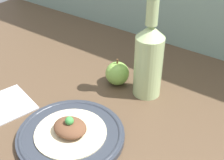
% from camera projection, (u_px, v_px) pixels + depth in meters
% --- Properties ---
extents(ground_plane, '(1.80, 1.10, 0.04)m').
position_uv_depth(ground_plane, '(90.00, 132.00, 0.81)').
color(ground_plane, brown).
extents(plate, '(0.26, 0.26, 0.02)m').
position_uv_depth(plate, '(71.00, 135.00, 0.76)').
color(plate, '#2D333D').
rests_on(plate, ground_plane).
extents(plated_food, '(0.18, 0.18, 0.05)m').
position_uv_depth(plated_food, '(70.00, 129.00, 0.75)').
color(plated_food, beige).
rests_on(plated_food, plate).
extents(cider_bottle, '(0.08, 0.08, 0.31)m').
position_uv_depth(cider_bottle, '(149.00, 58.00, 0.85)').
color(cider_bottle, '#B7D18E').
rests_on(cider_bottle, ground_plane).
extents(apple, '(0.07, 0.07, 0.09)m').
position_uv_depth(apple, '(117.00, 73.00, 0.94)').
color(apple, '#84B74C').
rests_on(apple, ground_plane).
extents(napkin, '(0.17, 0.17, 0.01)m').
position_uv_depth(napkin, '(4.00, 105.00, 0.86)').
color(napkin, '#B7BCC6').
rests_on(napkin, ground_plane).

